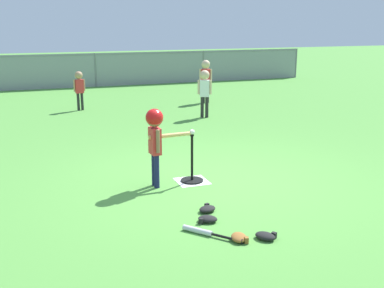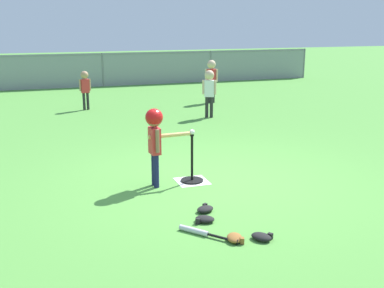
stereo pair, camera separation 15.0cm
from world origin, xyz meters
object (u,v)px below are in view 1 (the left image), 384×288
Objects in this scene: spare_bat_silver at (204,232)px; fielder_near_right at (205,87)px; fielder_deep_center at (206,75)px; glove_near_bats at (207,209)px; baseball_on_tee at (192,132)px; glove_tossed_aside at (207,219)px; glove_by_plate at (266,236)px; fielder_near_left at (79,85)px; glove_outfield_drop at (239,237)px; batter_child at (155,132)px; batting_tee at (192,174)px.

fielder_near_right is at bearing 68.26° from spare_bat_silver.
glove_near_bats is at bearing -111.61° from fielder_deep_center.
fielder_near_right reaches higher than baseball_on_tee.
fielder_near_right is 4.11× the size of glove_tossed_aside.
fielder_near_right reaches higher than glove_near_bats.
fielder_deep_center is at bearing 72.47° from glove_by_plate.
fielder_near_right is 3.28m from fielder_near_left.
glove_by_plate is 1.00× the size of glove_tossed_aside.
glove_by_plate is 0.28m from glove_outfield_drop.
glove_near_bats is (-2.07, -5.31, -0.68)m from fielder_near_right.
fielder_near_right reaches higher than glove_by_plate.
fielder_near_left reaches higher than baseball_on_tee.
fielder_deep_center is 8.44m from spare_bat_silver.
baseball_on_tee is 6.22m from fielder_near_left.
glove_outfield_drop is at bearing -76.34° from glove_tossed_aside.
glove_near_bats is at bearing 68.27° from glove_tossed_aside.
fielder_deep_center is 4.53× the size of glove_outfield_drop.
fielder_deep_center is at bearing 68.09° from spare_bat_silver.
glove_outfield_drop is (-0.28, 0.07, 0.00)m from glove_by_plate.
glove_tossed_aside is (0.21, -1.35, -0.74)m from batter_child.
fielder_near_right is 1.12× the size of fielder_near_left.
fielder_near_left is at bearing 92.11° from spare_bat_silver.
batter_child is 1.55m from glove_tossed_aside.
fielder_near_left reaches higher than batting_tee.
glove_by_plate and glove_outfield_drop have the same top height.
glove_outfield_drop is at bearing -95.51° from baseball_on_tee.
fielder_deep_center is 4.44× the size of glove_near_bats.
spare_bat_silver is 0.63m from glove_near_bats.
glove_near_bats is (-0.30, 0.89, 0.00)m from glove_by_plate.
batting_tee reaches higher than glove_by_plate.
batting_tee is 0.62× the size of fielder_near_right.
baseball_on_tee reaches higher than batting_tee.
glove_near_bats is at bearing 64.36° from spare_bat_silver.
glove_near_bats is 0.83m from glove_outfield_drop.
spare_bat_silver is (0.05, -1.64, -0.74)m from batter_child.
fielder_deep_center reaches higher than batter_child.
baseball_on_tee is 1.31m from glove_near_bats.
spare_bat_silver is at bearing 150.36° from glove_by_plate.
fielder_deep_center reaches higher than fielder_near_right.
batter_child is at bearing 91.83° from spare_bat_silver.
fielder_near_left reaches higher than glove_outfield_drop.
baseball_on_tee is at bearing -90.00° from batting_tee.
spare_bat_silver is at bearing -119.16° from glove_tossed_aside.
glove_near_bats and glove_outfield_drop have the same top height.
baseball_on_tee reaches higher than spare_bat_silver.
glove_by_plate is at bearing -56.37° from glove_tossed_aside.
baseball_on_tee is at bearing 92.59° from glove_by_plate.
glove_by_plate is at bearing -105.94° from fielder_near_right.
spare_bat_silver is 2.21× the size of glove_outfield_drop.
glove_tossed_aside is (-2.18, -5.59, -0.68)m from fielder_near_right.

